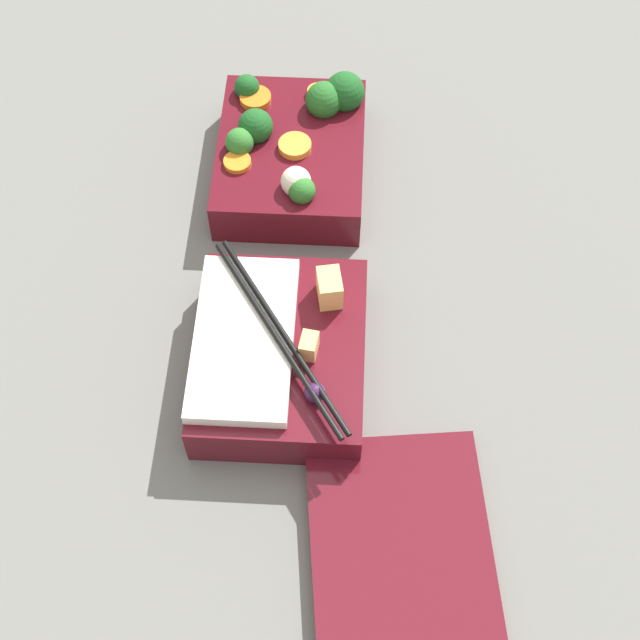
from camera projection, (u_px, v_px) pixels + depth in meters
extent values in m
plane|color=slate|center=(278.00, 256.00, 0.88)|extent=(3.00, 3.00, 0.00)
cube|color=#510F19|center=(291.00, 158.00, 0.92)|extent=(0.19, 0.15, 0.05)
sphere|color=#19511E|center=(256.00, 126.00, 0.90)|extent=(0.04, 0.04, 0.04)
sphere|color=#236023|center=(324.00, 100.00, 0.92)|extent=(0.04, 0.04, 0.04)
sphere|color=#2D7028|center=(302.00, 190.00, 0.86)|extent=(0.03, 0.03, 0.03)
sphere|color=#19511E|center=(247.00, 87.00, 0.93)|extent=(0.03, 0.03, 0.03)
sphere|color=#19511E|center=(345.00, 92.00, 0.92)|extent=(0.04, 0.04, 0.04)
sphere|color=#2D7028|center=(240.00, 142.00, 0.89)|extent=(0.03, 0.03, 0.03)
cylinder|color=orange|center=(255.00, 98.00, 0.93)|extent=(0.05, 0.05, 0.01)
cylinder|color=orange|center=(237.00, 162.00, 0.88)|extent=(0.04, 0.04, 0.01)
cylinder|color=orange|center=(295.00, 146.00, 0.89)|extent=(0.04, 0.04, 0.01)
cylinder|color=orange|center=(319.00, 93.00, 0.93)|extent=(0.03, 0.03, 0.01)
sphere|color=beige|center=(296.00, 182.00, 0.86)|extent=(0.03, 0.03, 0.03)
cube|color=#510F19|center=(281.00, 356.00, 0.79)|extent=(0.19, 0.15, 0.05)
cube|color=silver|center=(244.00, 338.00, 0.77)|extent=(0.16, 0.09, 0.01)
cube|color=#EAB266|center=(330.00, 288.00, 0.79)|extent=(0.03, 0.03, 0.03)
cube|color=#EAB266|center=(309.00, 346.00, 0.76)|extent=(0.02, 0.02, 0.02)
sphere|color=#381942|center=(315.00, 392.00, 0.74)|extent=(0.02, 0.02, 0.02)
cylinder|color=black|center=(276.00, 336.00, 0.76)|extent=(0.19, 0.12, 0.01)
cylinder|color=black|center=(283.00, 333.00, 0.76)|extent=(0.19, 0.12, 0.01)
cube|color=#510F19|center=(400.00, 543.00, 0.72)|extent=(0.20, 0.16, 0.02)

